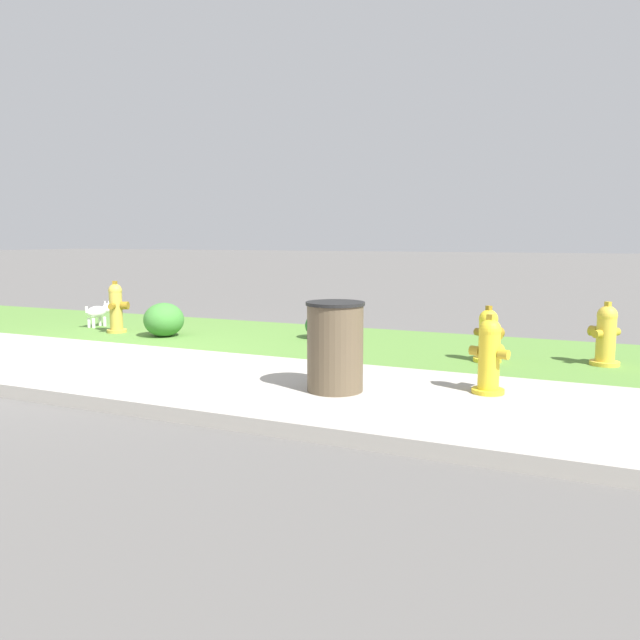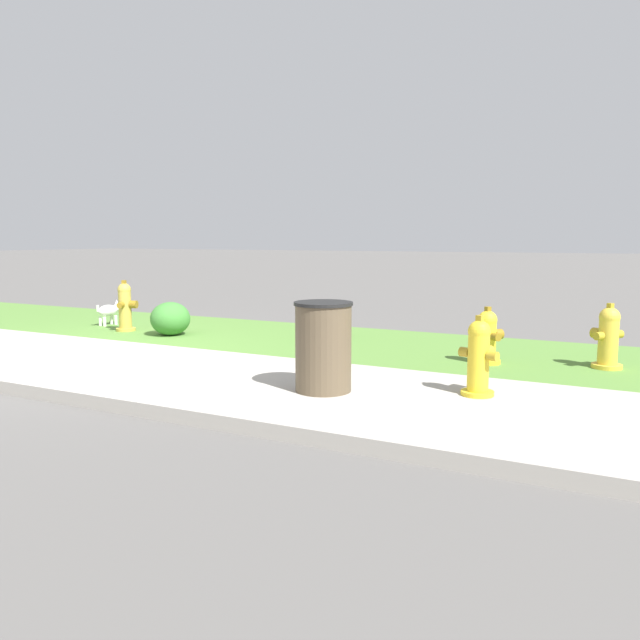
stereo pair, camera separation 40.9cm
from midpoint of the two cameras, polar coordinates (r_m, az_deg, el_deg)
name	(u,v)px [view 2 (the right image)]	position (r m, az deg, el deg)	size (l,w,h in m)	color
ground_plane	(61,359)	(7.93, -21.29, -3.35)	(120.00, 120.00, 0.00)	#5B5956
sidewalk_pavement	(61,359)	(7.93, -21.29, -3.31)	(18.00, 2.52, 0.01)	#ADA89E
grass_verge	(199,330)	(9.85, -9.81, -0.90)	(18.00, 2.75, 0.01)	#568438
fire_hydrant_mid_block	(608,337)	(7.59, 26.26, -1.45)	(0.36, 0.36, 0.72)	gold
fire_hydrant_far_end	(479,358)	(5.84, 16.27, -3.33)	(0.38, 0.35, 0.74)	yellow
fire_hydrant_at_driveway	(125,307)	(9.95, -16.26, 1.17)	(0.35, 0.38, 0.78)	gold
fire_hydrant_by_grass_verge	(487,337)	(7.38, 16.59, -1.50)	(0.36, 0.36, 0.66)	yellow
small_white_dog	(110,311)	(10.74, -17.65, 0.82)	(0.21, 0.52, 0.41)	white
trash_bin	(323,347)	(5.77, 2.33, -2.49)	(0.55, 0.55, 0.84)	brown
shrub_bush_near_lamp	(170,319)	(9.37, -12.32, 0.11)	(0.58, 0.58, 0.49)	#3D7F33
shrub_bush_far_verge	(324,325)	(8.86, 1.73, -0.50)	(0.45, 0.45, 0.38)	#28662D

